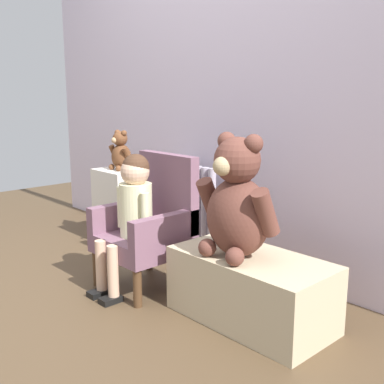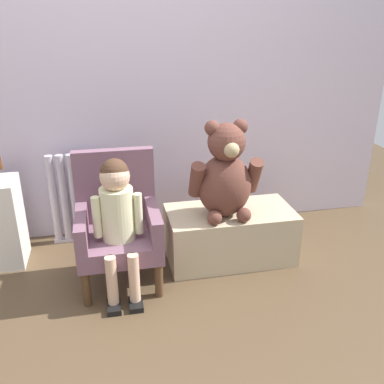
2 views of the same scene
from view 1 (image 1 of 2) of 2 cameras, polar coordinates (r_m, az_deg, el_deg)
ground_plane at (r=2.46m, az=-15.32°, el=-13.68°), size 6.00×6.00×0.00m
back_wall at (r=2.92m, az=4.29°, el=14.95°), size 3.80×0.05×2.40m
radiator at (r=3.06m, az=-0.08°, el=-2.31°), size 0.43×0.05×0.59m
small_dresser at (r=3.35m, az=-8.45°, el=-1.75°), size 0.33×0.28×0.52m
child_armchair at (r=2.60m, az=-4.97°, el=-3.90°), size 0.43×0.42×0.71m
child_figure at (r=2.50m, az=-7.12°, el=-1.33°), size 0.25×0.35×0.73m
low_bench at (r=2.26m, az=7.00°, el=-11.31°), size 0.74×0.38×0.31m
large_teddy_bear at (r=2.14m, az=5.39°, el=-1.34°), size 0.40×0.28×0.55m
small_teddy_bear at (r=3.27m, az=-8.44°, el=4.66°), size 0.20×0.14×0.27m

